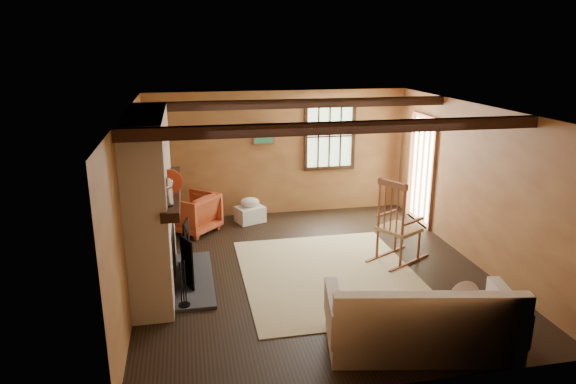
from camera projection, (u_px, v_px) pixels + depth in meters
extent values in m
plane|color=black|center=(312.00, 270.00, 7.65)|extent=(5.50, 5.50, 0.00)
cube|color=#9D6737|center=(279.00, 153.00, 9.90)|extent=(5.00, 0.02, 2.40)
cube|color=#9D6737|center=(386.00, 276.00, 4.72)|extent=(5.00, 0.02, 2.40)
cube|color=#9D6737|center=(132.00, 204.00, 6.84)|extent=(0.02, 5.50, 2.40)
cube|color=#9D6737|center=(473.00, 184.00, 7.78)|extent=(0.02, 5.50, 2.40)
cube|color=white|center=(315.00, 109.00, 6.97)|extent=(5.00, 5.50, 0.02)
cube|color=black|center=(340.00, 128.00, 5.86)|extent=(5.00, 0.12, 0.14)
cube|color=black|center=(296.00, 104.00, 8.12)|extent=(5.00, 0.12, 0.14)
cube|color=black|center=(330.00, 137.00, 9.97)|extent=(1.02, 0.06, 1.32)
cube|color=#B3D09F|center=(329.00, 136.00, 10.00)|extent=(0.90, 0.01, 1.20)
cube|color=black|center=(330.00, 136.00, 9.98)|extent=(0.90, 0.03, 0.02)
cube|color=brown|center=(421.00, 170.00, 9.43)|extent=(0.06, 1.00, 2.06)
cube|color=#B3D09F|center=(423.00, 170.00, 9.44)|extent=(0.01, 0.80, 1.85)
cube|color=brown|center=(264.00, 134.00, 9.70)|extent=(0.42, 0.03, 0.42)
cube|color=#256F59|center=(264.00, 134.00, 9.69)|extent=(0.36, 0.01, 0.36)
cube|color=#AE6B43|center=(151.00, 203.00, 6.89)|extent=(0.50, 2.20, 2.40)
cube|color=black|center=(160.00, 254.00, 7.11)|extent=(0.38, 1.00, 0.85)
cube|color=#333338|center=(193.00, 279.00, 7.31)|extent=(0.55, 1.80, 0.05)
cube|color=black|center=(172.00, 191.00, 6.90)|extent=(0.22, 2.30, 0.12)
cube|color=black|center=(187.00, 263.00, 6.94)|extent=(0.16, 0.33, 0.70)
cube|color=black|center=(187.00, 253.00, 7.28)|extent=(0.06, 0.35, 0.70)
cube|color=black|center=(187.00, 243.00, 7.62)|extent=(0.09, 0.35, 0.70)
cylinder|color=black|center=(184.00, 305.00, 6.53)|extent=(0.15, 0.15, 0.02)
cylinder|color=black|center=(181.00, 285.00, 6.41)|extent=(0.01, 0.01, 0.62)
cylinder|color=black|center=(183.00, 283.00, 6.44)|extent=(0.01, 0.01, 0.62)
cylinder|color=black|center=(185.00, 282.00, 6.47)|extent=(0.01, 0.01, 0.62)
cylinder|color=white|center=(169.00, 197.00, 6.02)|extent=(0.10, 0.10, 0.22)
sphere|color=white|center=(168.00, 183.00, 5.98)|extent=(0.12, 0.12, 0.12)
cylinder|color=red|center=(169.00, 182.00, 6.47)|extent=(0.33, 0.06, 0.33)
cube|color=black|center=(171.00, 180.00, 6.97)|extent=(0.25, 0.18, 0.13)
cylinder|color=black|center=(171.00, 176.00, 7.21)|extent=(0.08, 0.08, 0.10)
cylinder|color=black|center=(171.00, 172.00, 7.48)|extent=(0.08, 0.08, 0.09)
cube|color=#CABA86|center=(329.00, 275.00, 7.50)|extent=(2.50, 3.00, 0.01)
cube|color=#A68950|center=(399.00, 229.00, 7.88)|extent=(0.72, 0.73, 0.06)
cube|color=brown|center=(393.00, 184.00, 7.53)|extent=(0.31, 0.48, 0.09)
cylinder|color=brown|center=(419.00, 245.00, 7.93)|extent=(0.04, 0.04, 0.50)
cylinder|color=brown|center=(395.00, 237.00, 8.26)|extent=(0.04, 0.04, 0.50)
cylinder|color=brown|center=(401.00, 252.00, 7.65)|extent=(0.04, 0.04, 0.50)
cylinder|color=brown|center=(377.00, 243.00, 7.98)|extent=(0.04, 0.04, 0.50)
cylinder|color=brown|center=(404.00, 211.00, 7.47)|extent=(0.04, 0.04, 0.84)
cylinder|color=brown|center=(379.00, 204.00, 7.79)|extent=(0.04, 0.04, 0.84)
cylinder|color=brown|center=(397.00, 211.00, 7.56)|extent=(0.02, 0.02, 0.70)
cylinder|color=brown|center=(391.00, 209.00, 7.64)|extent=(0.02, 0.02, 0.70)
cylinder|color=brown|center=(385.00, 207.00, 7.72)|extent=(0.02, 0.02, 0.70)
cube|color=brown|center=(413.00, 221.00, 7.65)|extent=(0.43, 0.27, 0.03)
cube|color=brown|center=(387.00, 213.00, 8.01)|extent=(0.43, 0.27, 0.03)
cube|color=brown|center=(409.00, 263.00, 7.86)|extent=(0.85, 0.51, 0.03)
cube|color=brown|center=(386.00, 254.00, 8.19)|extent=(0.85, 0.51, 0.03)
cube|color=white|center=(419.00, 328.00, 5.70)|extent=(2.15, 1.27, 0.44)
cube|color=white|center=(431.00, 319.00, 5.24)|extent=(2.01, 0.52, 0.56)
cube|color=white|center=(334.00, 312.00, 5.64)|extent=(0.31, 0.92, 0.40)
cube|color=white|center=(507.00, 311.00, 5.65)|extent=(0.31, 0.92, 0.40)
ellipsoid|color=white|center=(464.00, 296.00, 5.71)|extent=(0.38, 0.19, 0.36)
cylinder|color=brown|center=(172.00, 219.00, 9.69)|extent=(0.39, 0.12, 0.12)
cylinder|color=brown|center=(179.00, 218.00, 9.71)|extent=(0.39, 0.12, 0.12)
cylinder|color=brown|center=(185.00, 218.00, 9.73)|extent=(0.39, 0.12, 0.12)
cylinder|color=brown|center=(171.00, 213.00, 9.65)|extent=(0.39, 0.12, 0.12)
cylinder|color=brown|center=(178.00, 213.00, 9.68)|extent=(0.39, 0.12, 0.12)
cylinder|color=brown|center=(185.00, 212.00, 9.70)|extent=(0.39, 0.12, 0.12)
cube|color=silver|center=(250.00, 214.00, 9.66)|extent=(0.60, 0.53, 0.30)
ellipsoid|color=white|center=(250.00, 202.00, 9.59)|extent=(0.39, 0.33, 0.18)
imported|color=#BF6026|center=(193.00, 213.00, 9.10)|extent=(1.07, 1.07, 0.70)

